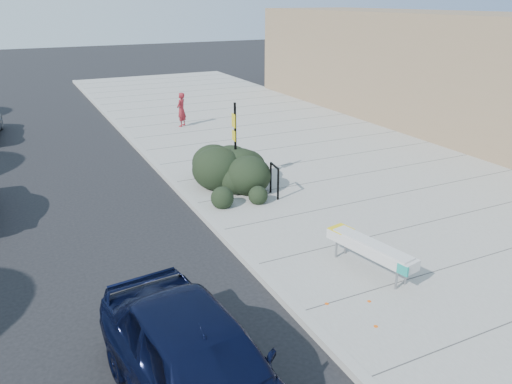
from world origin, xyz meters
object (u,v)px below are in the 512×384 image
(sedan_navy, at_px, (199,366))
(pedestrian, at_px, (181,110))
(bench, at_px, (370,248))
(sign_post, at_px, (235,139))
(bike_rack, at_px, (274,177))

(sedan_navy, height_order, pedestrian, pedestrian)
(bench, distance_m, pedestrian, 14.49)
(bench, relative_size, sign_post, 0.87)
(pedestrian, bearing_deg, sign_post, 39.10)
(sedan_navy, relative_size, pedestrian, 3.02)
(bench, height_order, sign_post, sign_post)
(bench, bearing_deg, bike_rack, 76.32)
(bench, relative_size, sedan_navy, 0.49)
(sign_post, bearing_deg, bike_rack, -62.22)
(bike_rack, bearing_deg, sedan_navy, -118.51)
(sign_post, distance_m, sedan_navy, 9.37)
(sedan_navy, bearing_deg, pedestrian, 66.73)
(bike_rack, height_order, pedestrian, pedestrian)
(bike_rack, relative_size, pedestrian, 0.63)
(bike_rack, relative_size, sedan_navy, 0.21)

